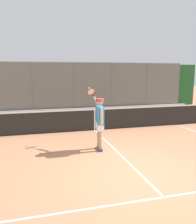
# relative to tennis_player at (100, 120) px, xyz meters

# --- Properties ---
(ground_plane) EXTENTS (60.00, 60.00, 0.00)m
(ground_plane) POSITION_rel_tennis_player_xyz_m (-0.49, 2.22, -1.03)
(ground_plane) COLOR #B27551
(court_line_markings) EXTENTS (8.37, 10.76, 0.01)m
(court_line_markings) POSITION_rel_tennis_player_xyz_m (-0.49, 3.58, -1.02)
(court_line_markings) COLOR white
(court_line_markings) RESTS_ON ground
(fence_backdrop) EXTENTS (18.92, 1.37, 3.18)m
(fence_backdrop) POSITION_rel_tennis_player_xyz_m (-0.49, -8.87, 0.50)
(fence_backdrop) COLOR slate
(fence_backdrop) RESTS_ON ground
(tennis_net) EXTENTS (10.75, 0.09, 1.07)m
(tennis_net) POSITION_rel_tennis_player_xyz_m (-0.49, -2.59, -0.53)
(tennis_net) COLOR #2D2D2D
(tennis_net) RESTS_ON ground
(tennis_player) EXTENTS (0.39, 1.44, 2.03)m
(tennis_player) POSITION_rel_tennis_player_xyz_m (0.00, 0.00, 0.00)
(tennis_player) COLOR navy
(tennis_player) RESTS_ON ground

